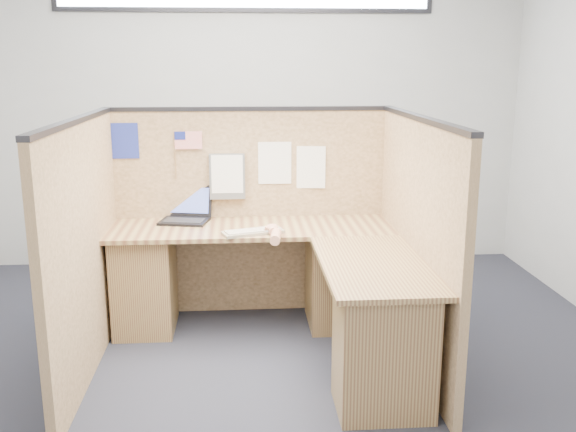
{
  "coord_description": "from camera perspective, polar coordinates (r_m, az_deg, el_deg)",
  "views": [
    {
      "loc": [
        -0.07,
        -3.62,
        1.84
      ],
      "look_at": [
        0.24,
        0.5,
        0.84
      ],
      "focal_mm": 40.0,
      "sensor_mm": 36.0,
      "label": 1
    }
  ],
  "objects": [
    {
      "name": "cubicle_partitions",
      "position": [
        4.19,
        -3.19,
        -1.29
      ],
      "size": [
        2.06,
        1.83,
        1.53
      ],
      "color": "brown",
      "rests_on": "floor"
    },
    {
      "name": "laptop",
      "position": [
        4.65,
        -9.16,
        0.33
      ],
      "size": [
        0.37,
        0.38,
        0.24
      ],
      "rotation": [
        0.0,
        0.0,
        -0.21
      ],
      "color": "black",
      "rests_on": "l_desk"
    },
    {
      "name": "mouse",
      "position": [
        4.24,
        -1.42,
        -1.32
      ],
      "size": [
        0.11,
        0.09,
        0.04
      ],
      "primitive_type": "ellipsoid",
      "rotation": [
        0.0,
        0.0,
        0.33
      ],
      "color": "#B4B4B9",
      "rests_on": "l_desk"
    },
    {
      "name": "wall_front",
      "position": [
        1.44,
        -1.29,
        -4.09
      ],
      "size": [
        5.0,
        0.0,
        5.0
      ],
      "primitive_type": "plane",
      "rotation": [
        -1.57,
        0.0,
        0.0
      ],
      "color": "#ADB0B2",
      "rests_on": "floor"
    },
    {
      "name": "keyboard",
      "position": [
        4.25,
        -3.12,
        -1.42
      ],
      "size": [
        0.43,
        0.26,
        0.03
      ],
      "rotation": [
        0.0,
        0.0,
        0.31
      ],
      "color": "gray",
      "rests_on": "l_desk"
    },
    {
      "name": "wall_back",
      "position": [
        5.89,
        -3.64,
        9.23
      ],
      "size": [
        5.0,
        0.0,
        5.0
      ],
      "primitive_type": "plane",
      "rotation": [
        1.57,
        0.0,
        0.0
      ],
      "color": "#ADB0B2",
      "rests_on": "floor"
    },
    {
      "name": "paper_right",
      "position": [
        4.65,
        -1.18,
        4.73
      ],
      "size": [
        0.24,
        0.0,
        0.31
      ],
      "primitive_type": "cube",
      "rotation": [
        0.0,
        0.0,
        -0.0
      ],
      "color": "white",
      "rests_on": "cubicle_partitions"
    },
    {
      "name": "hand_forearm",
      "position": [
        4.12,
        -1.2,
        -1.58
      ],
      "size": [
        0.1,
        0.35,
        0.07
      ],
      "color": "tan",
      "rests_on": "l_desk"
    },
    {
      "name": "american_flag",
      "position": [
        4.63,
        -9.12,
        6.52
      ],
      "size": [
        0.2,
        0.01,
        0.34
      ],
      "color": "olive",
      "rests_on": "cubicle_partitions"
    },
    {
      "name": "blue_poster",
      "position": [
        4.69,
        -14.29,
        6.49
      ],
      "size": [
        0.19,
        0.01,
        0.25
      ],
      "primitive_type": "cube",
      "rotation": [
        0.0,
        0.0,
        -0.01
      ],
      "color": "navy",
      "rests_on": "cubicle_partitions"
    },
    {
      "name": "paper_left",
      "position": [
        4.68,
        1.86,
        4.35
      ],
      "size": [
        0.24,
        0.03,
        0.31
      ],
      "primitive_type": "cube",
      "rotation": [
        0.0,
        0.0,
        -0.09
      ],
      "color": "white",
      "rests_on": "cubicle_partitions"
    },
    {
      "name": "l_desk",
      "position": [
        4.17,
        -0.54,
        -6.72
      ],
      "size": [
        1.95,
        1.75,
        0.73
      ],
      "color": "brown",
      "rests_on": "floor"
    },
    {
      "name": "floor",
      "position": [
        4.06,
        -2.91,
        -13.38
      ],
      "size": [
        5.0,
        5.0,
        0.0
      ],
      "primitive_type": "plane",
      "color": "#21212E",
      "rests_on": "ground"
    },
    {
      "name": "file_holder",
      "position": [
        4.64,
        -5.42,
        3.54
      ],
      "size": [
        0.25,
        0.05,
        0.33
      ],
      "color": "slate",
      "rests_on": "cubicle_partitions"
    }
  ]
}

